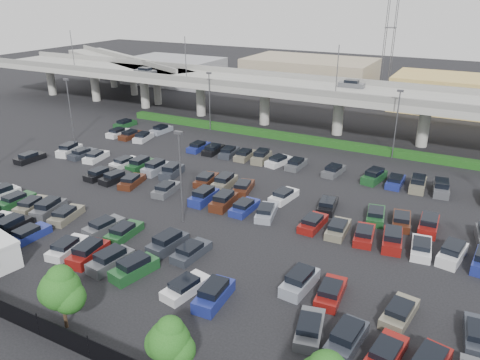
% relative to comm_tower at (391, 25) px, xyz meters
% --- Properties ---
extents(ground, '(280.00, 280.00, 0.00)m').
position_rel_comm_tower_xyz_m(ground, '(-4.00, -74.00, -15.61)').
color(ground, black).
extents(overpass, '(150.00, 13.00, 15.80)m').
position_rel_comm_tower_xyz_m(overpass, '(-4.22, -42.01, -8.64)').
color(overpass, gray).
rests_on(overpass, ground).
extents(on_ramp, '(50.93, 30.13, 8.80)m').
position_rel_comm_tower_xyz_m(on_ramp, '(-56.10, -30.95, -8.76)').
color(on_ramp, gray).
rests_on(on_ramp, ground).
extents(hedge, '(66.00, 1.60, 1.10)m').
position_rel_comm_tower_xyz_m(hedge, '(-4.00, -49.00, -15.06)').
color(hedge, '#153910').
rests_on(hedge, ground).
extents(fence, '(70.00, 0.10, 2.00)m').
position_rel_comm_tower_xyz_m(fence, '(-4.05, -102.00, -14.71)').
color(fence, black).
rests_on(fence, ground).
extents(tree_row, '(65.07, 3.66, 5.94)m').
position_rel_comm_tower_xyz_m(tree_row, '(-3.30, -100.53, -12.09)').
color(tree_row, '#332316').
rests_on(tree_row, ground).
extents(parked_cars, '(62.84, 41.61, 1.67)m').
position_rel_comm_tower_xyz_m(parked_cars, '(-4.38, -77.68, -14.99)').
color(parked_cars, '#6E6956').
rests_on(parked_cars, ground).
extents(light_poles, '(66.90, 48.38, 10.30)m').
position_rel_comm_tower_xyz_m(light_poles, '(-8.12, -72.00, -9.37)').
color(light_poles, '#4E4E53').
rests_on(light_poles, ground).
extents(distant_buildings, '(138.00, 24.00, 9.00)m').
position_rel_comm_tower_xyz_m(distant_buildings, '(8.38, -12.19, -11.87)').
color(distant_buildings, gray).
rests_on(distant_buildings, ground).
extents(comm_tower, '(2.40, 2.40, 30.00)m').
position_rel_comm_tower_xyz_m(comm_tower, '(0.00, 0.00, 0.00)').
color(comm_tower, '#4E4E53').
rests_on(comm_tower, ground).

